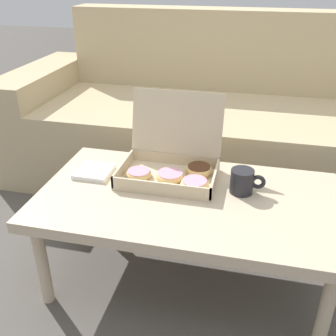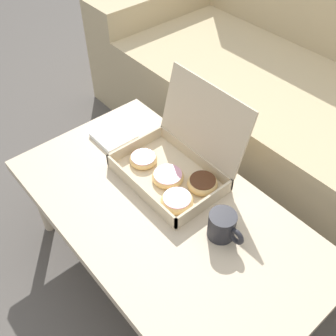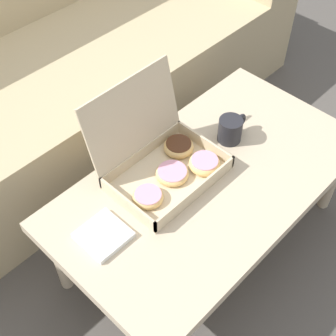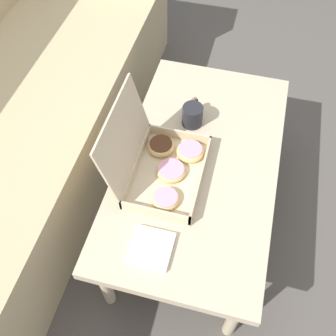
# 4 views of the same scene
# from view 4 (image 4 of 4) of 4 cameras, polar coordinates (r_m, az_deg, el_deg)

# --- Properties ---
(ground_plane) EXTENTS (12.00, 12.00, 0.00)m
(ground_plane) POSITION_cam_4_polar(r_m,az_deg,el_deg) (1.82, 1.39, -5.64)
(ground_plane) COLOR #514C47
(coffee_table) EXTENTS (1.07, 0.59, 0.38)m
(coffee_table) POSITION_cam_4_polar(r_m,az_deg,el_deg) (1.53, 4.47, 0.18)
(coffee_table) COLOR #C6B293
(coffee_table) RESTS_ON ground_plane
(pastry_box) EXTENTS (0.37, 0.31, 0.30)m
(pastry_box) POSITION_cam_4_polar(r_m,az_deg,el_deg) (1.43, -0.83, 0.92)
(pastry_box) COLOR beige
(pastry_box) RESTS_ON coffee_table
(coffee_mug) EXTENTS (0.12, 0.08, 0.09)m
(coffee_mug) POSITION_cam_4_polar(r_m,az_deg,el_deg) (1.59, 3.60, 7.71)
(coffee_mug) COLOR #232328
(coffee_mug) RESTS_ON coffee_table
(napkin_stack) EXTENTS (0.13, 0.13, 0.02)m
(napkin_stack) POSITION_cam_4_polar(r_m,az_deg,el_deg) (1.30, -2.45, -11.48)
(napkin_stack) COLOR white
(napkin_stack) RESTS_ON coffee_table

